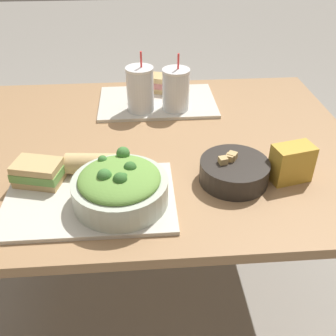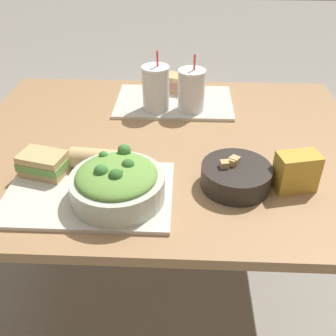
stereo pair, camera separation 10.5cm
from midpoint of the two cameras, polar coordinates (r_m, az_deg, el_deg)
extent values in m
plane|color=gray|center=(1.80, 1.45, -17.39)|extent=(12.00, 12.00, 0.00)
cube|color=#A37A51|center=(1.30, 1.92, 3.31)|extent=(1.31, 1.02, 0.03)
cylinder|color=#A37A51|center=(1.98, -15.60, 0.97)|extent=(0.06, 0.06, 0.73)
cylinder|color=#A37A51|center=(1.97, 19.51, 0.09)|extent=(0.06, 0.06, 0.73)
cube|color=beige|center=(1.06, -8.59, -3.71)|extent=(0.44, 0.29, 0.01)
cube|color=beige|center=(1.55, 2.86, 9.54)|extent=(0.44, 0.29, 0.01)
cylinder|color=beige|center=(1.01, -4.39, -2.91)|extent=(0.24, 0.24, 0.07)
ellipsoid|color=#6B9E42|center=(0.99, -4.48, -1.14)|extent=(0.21, 0.21, 0.05)
sphere|color=#427F38|center=(1.04, -6.53, 1.71)|extent=(0.02, 0.02, 0.02)
sphere|color=#38702D|center=(0.99, -2.82, 0.29)|extent=(0.03, 0.03, 0.03)
sphere|color=#427F38|center=(1.04, -3.53, 2.47)|extent=(0.04, 0.04, 0.04)
sphere|color=#38702D|center=(0.95, -4.50, -1.28)|extent=(0.04, 0.04, 0.04)
sphere|color=#38702D|center=(0.96, -4.00, -1.06)|extent=(0.03, 0.03, 0.03)
sphere|color=#427F38|center=(0.97, -6.63, -0.61)|extent=(0.04, 0.04, 0.04)
cube|color=beige|center=(1.00, -4.97, 0.12)|extent=(0.06, 0.04, 0.01)
cube|color=beige|center=(1.01, -3.59, 0.31)|extent=(0.06, 0.06, 0.01)
cylinder|color=#2D2823|center=(1.10, 12.54, -1.27)|extent=(0.19, 0.19, 0.06)
cylinder|color=#5B2D19|center=(1.08, 12.70, -0.24)|extent=(0.17, 0.17, 0.01)
cube|color=tan|center=(1.09, 12.41, 0.92)|extent=(0.03, 0.03, 0.02)
cube|color=tan|center=(1.08, 12.04, 0.73)|extent=(0.03, 0.03, 0.02)
cube|color=tan|center=(1.07, 10.98, 0.37)|extent=(0.03, 0.03, 0.02)
cube|color=tan|center=(1.15, -14.98, -0.38)|extent=(0.14, 0.11, 0.02)
cube|color=#6B9E47|center=(1.14, -15.14, 0.52)|extent=(0.15, 0.11, 0.02)
cube|color=tan|center=(1.13, -15.31, 1.45)|extent=(0.14, 0.11, 0.02)
cylinder|color=tan|center=(1.13, -7.92, 1.24)|extent=(0.15, 0.07, 0.06)
cylinder|color=beige|center=(1.12, -4.56, 0.99)|extent=(0.01, 0.06, 0.06)
cube|color=tan|center=(1.63, 3.27, 11.45)|extent=(0.15, 0.11, 0.02)
cube|color=#C1706B|center=(1.62, 3.29, 12.17)|extent=(0.15, 0.12, 0.02)
cube|color=tan|center=(1.61, 3.32, 12.89)|extent=(0.15, 0.11, 0.02)
cylinder|color=tan|center=(1.64, 5.15, 12.28)|extent=(0.13, 0.07, 0.06)
cylinder|color=beige|center=(1.63, 7.20, 12.12)|extent=(0.01, 0.06, 0.06)
cylinder|color=silver|center=(1.44, 0.34, 11.29)|extent=(0.10, 0.10, 0.15)
cylinder|color=black|center=(1.45, 0.34, 10.93)|extent=(0.09, 0.09, 0.13)
cylinder|color=white|center=(1.41, 0.35, 14.31)|extent=(0.10, 0.10, 0.01)
cylinder|color=red|center=(1.40, 0.66, 15.40)|extent=(0.01, 0.02, 0.07)
cylinder|color=silver|center=(1.44, 5.53, 10.96)|extent=(0.10, 0.10, 0.14)
cylinder|color=#701E47|center=(1.45, 5.51, 10.64)|extent=(0.09, 0.09, 0.12)
cylinder|color=white|center=(1.42, 5.70, 13.77)|extent=(0.10, 0.10, 0.01)
cylinder|color=red|center=(1.41, 6.08, 14.85)|extent=(0.01, 0.02, 0.07)
cube|color=gold|center=(1.12, 20.70, -0.61)|extent=(0.12, 0.09, 0.11)
camera|label=1|loc=(0.05, -87.14, 1.97)|focal=42.00mm
camera|label=2|loc=(0.05, 92.86, -1.97)|focal=42.00mm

